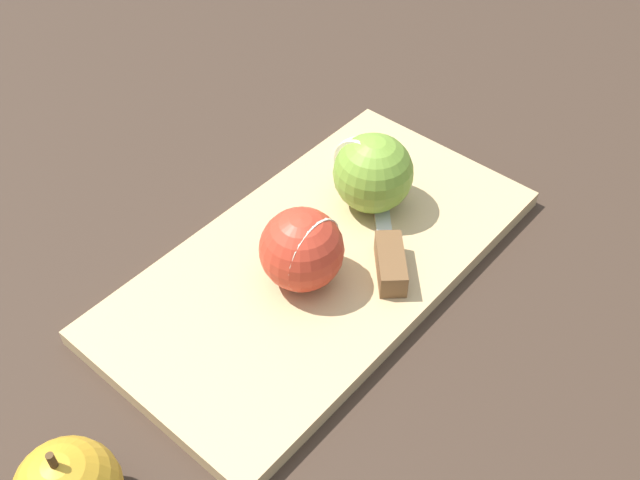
{
  "coord_description": "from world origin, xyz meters",
  "views": [
    {
      "loc": [
        -0.37,
        -0.22,
        0.48
      ],
      "look_at": [
        0.0,
        0.0,
        0.04
      ],
      "focal_mm": 42.0,
      "sensor_mm": 36.0,
      "label": 1
    }
  ],
  "objects": [
    {
      "name": "apple_half_left",
      "position": [
        -0.03,
        -0.0,
        0.05
      ],
      "size": [
        0.07,
        0.07,
        0.07
      ],
      "rotation": [
        0.0,
        0.0,
        4.58
      ],
      "color": "red",
      "rests_on": "cutting_board"
    },
    {
      "name": "cutting_board",
      "position": [
        0.0,
        0.0,
        0.01
      ],
      "size": [
        0.42,
        0.27,
        0.02
      ],
      "color": "tan",
      "rests_on": "ground_plane"
    },
    {
      "name": "apple_half_right",
      "position": [
        0.08,
        -0.01,
        0.05
      ],
      "size": [
        0.07,
        0.07,
        0.07
      ],
      "rotation": [
        0.0,
        0.0,
        2.94
      ],
      "color": "olive",
      "rests_on": "cutting_board"
    },
    {
      "name": "knife",
      "position": [
        0.02,
        -0.06,
        0.03
      ],
      "size": [
        0.12,
        0.09,
        0.02
      ],
      "rotation": [
        0.0,
        0.0,
        0.57
      ],
      "color": "silver",
      "rests_on": "cutting_board"
    },
    {
      "name": "ground_plane",
      "position": [
        0.0,
        0.0,
        0.0
      ],
      "size": [
        4.0,
        4.0,
        0.0
      ],
      "primitive_type": "plane",
      "color": "#38281E"
    },
    {
      "name": "apple_slice",
      "position": [
        0.14,
        0.03,
        0.02
      ],
      "size": [
        0.05,
        0.05,
        0.01
      ],
      "color": "beige",
      "rests_on": "cutting_board"
    }
  ]
}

